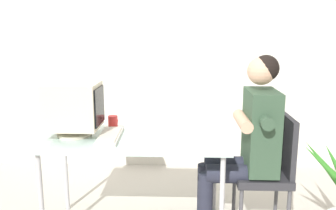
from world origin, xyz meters
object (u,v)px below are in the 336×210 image
(desk, at_px, (135,144))
(keyboard, at_px, (110,136))
(desk_mug, at_px, (113,122))
(crt_monitor, at_px, (74,107))
(office_chair, at_px, (270,167))
(person_seated, at_px, (248,138))

(desk, height_order, keyboard, keyboard)
(desk, bearing_deg, desk_mug, 130.74)
(crt_monitor, xyz_separation_m, office_chair, (1.50, 0.00, -0.47))
(crt_monitor, bearing_deg, office_chair, 0.15)
(crt_monitor, distance_m, desk_mug, 0.37)
(person_seated, xyz_separation_m, desk_mug, (-1.06, 0.21, 0.06))
(crt_monitor, relative_size, person_seated, 0.30)
(office_chair, xyz_separation_m, desk_mug, (-1.24, 0.21, 0.29))
(keyboard, distance_m, office_chair, 1.25)
(desk, height_order, crt_monitor, crt_monitor)
(desk_mug, bearing_deg, crt_monitor, -139.77)
(person_seated, relative_size, desk_mug, 12.93)
(keyboard, bearing_deg, desk, 7.98)
(crt_monitor, height_order, desk_mug, crt_monitor)
(office_chair, bearing_deg, keyboard, -177.34)
(desk, distance_m, person_seated, 0.86)
(desk_mug, bearing_deg, person_seated, -11.19)
(office_chair, xyz_separation_m, person_seated, (-0.18, -0.00, 0.24))
(office_chair, distance_m, person_seated, 0.30)
(keyboard, height_order, desk_mug, desk_mug)
(keyboard, bearing_deg, office_chair, 2.66)
(desk, relative_size, crt_monitor, 3.45)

